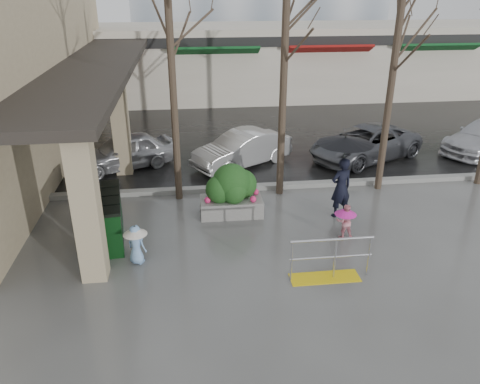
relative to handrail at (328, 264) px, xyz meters
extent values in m
plane|color=#51514F|center=(-1.36, 1.20, -0.38)|extent=(120.00, 120.00, 0.00)
cube|color=black|center=(-1.36, 23.20, -0.37)|extent=(120.00, 36.00, 0.01)
cube|color=gray|center=(-1.36, 5.20, -0.30)|extent=(120.00, 0.30, 0.15)
cube|color=#2D2823|center=(-6.16, 9.20, 3.25)|extent=(2.80, 18.00, 0.25)
cube|color=tan|center=(-5.26, 0.70, 1.37)|extent=(0.55, 0.55, 3.50)
cube|color=tan|center=(-5.26, 7.20, 1.37)|extent=(0.55, 0.55, 3.50)
cube|color=beige|center=(0.64, 19.20, 1.62)|extent=(34.00, 6.00, 4.00)
cube|color=maroon|center=(-7.36, 16.30, 2.47)|extent=(4.50, 1.68, 0.87)
cube|color=#0F4C1E|center=(-1.36, 16.30, 2.47)|extent=(4.50, 1.68, 0.87)
cube|color=maroon|center=(4.64, 16.30, 2.47)|extent=(4.50, 1.68, 0.87)
cube|color=#0F4C1E|center=(10.64, 16.30, 2.47)|extent=(4.50, 1.68, 0.87)
cube|color=black|center=(0.64, 16.30, 3.02)|extent=(34.00, 0.35, 0.50)
cube|color=yellow|center=(-0.06, 0.00, -0.37)|extent=(1.60, 0.50, 0.02)
cylinder|color=silver|center=(-0.86, 0.00, 0.12)|extent=(0.05, 0.05, 1.00)
cylinder|color=silver|center=(0.14, 0.00, 0.12)|extent=(0.05, 0.05, 1.00)
cylinder|color=silver|center=(0.94, 0.00, 0.12)|extent=(0.05, 0.05, 1.00)
cylinder|color=silver|center=(0.04, 0.00, 0.62)|extent=(1.90, 0.06, 0.06)
cylinder|color=silver|center=(0.04, 0.00, 0.17)|extent=(1.90, 0.04, 0.04)
cylinder|color=#382B21|center=(-3.36, 4.80, 3.02)|extent=(0.22, 0.22, 6.80)
cylinder|color=#382B21|center=(-0.16, 4.80, 3.12)|extent=(0.22, 0.22, 7.00)
cylinder|color=#382B21|center=(3.14, 4.80, 2.87)|extent=(0.22, 0.22, 6.50)
imported|color=black|center=(1.23, 3.02, 0.51)|extent=(0.74, 0.59, 1.77)
cylinder|color=black|center=(1.23, 3.02, 1.43)|extent=(0.02, 0.02, 1.12)
cone|color=black|center=(1.23, 3.02, 1.90)|extent=(1.54, 1.54, 0.18)
sphere|color=black|center=(1.23, 3.02, 2.01)|extent=(0.05, 0.05, 0.05)
imported|color=pink|center=(0.97, 1.77, 0.10)|extent=(0.51, 0.42, 0.96)
cylinder|color=black|center=(0.97, 1.77, 0.28)|extent=(0.02, 0.02, 0.41)
cone|color=#D8229F|center=(0.97, 1.77, 0.39)|extent=(0.58, 0.58, 0.18)
sphere|color=black|center=(0.97, 1.77, 0.50)|extent=(0.05, 0.05, 0.05)
imported|color=#7EABE1|center=(-4.36, 1.18, 0.12)|extent=(0.58, 0.53, 0.99)
cylinder|color=black|center=(-4.36, 1.18, 0.35)|extent=(0.02, 0.02, 0.46)
cone|color=silver|center=(-4.36, 1.18, 0.49)|extent=(0.58, 0.58, 0.18)
sphere|color=black|center=(-4.36, 1.18, 0.60)|extent=(0.05, 0.05, 0.05)
cube|color=gray|center=(-1.85, 3.49, -0.13)|extent=(1.79, 0.90, 0.49)
ellipsoid|color=#1B3912|center=(-1.85, 3.49, 0.61)|extent=(1.09, 0.98, 1.14)
sphere|color=#1B3912|center=(-2.20, 3.39, 0.47)|extent=(0.78, 0.78, 0.78)
sphere|color=#1B3912|center=(-1.50, 3.64, 0.49)|extent=(0.83, 0.83, 0.83)
cube|color=#0C3712|center=(-4.96, 1.63, 0.19)|extent=(0.52, 0.52, 1.13)
cube|color=black|center=(-4.96, 1.63, 0.81)|extent=(0.55, 0.55, 0.08)
cube|color=black|center=(-5.03, 2.19, 0.19)|extent=(0.52, 0.52, 1.13)
cube|color=black|center=(-5.03, 2.19, 0.81)|extent=(0.55, 0.55, 0.08)
cube|color=#0C3519|center=(-5.10, 2.75, 0.19)|extent=(0.52, 0.52, 1.13)
cube|color=black|center=(-5.10, 2.75, 0.81)|extent=(0.55, 0.55, 0.08)
cube|color=black|center=(-5.17, 3.32, 0.19)|extent=(0.52, 0.52, 1.13)
cube|color=black|center=(-5.17, 3.32, 0.81)|extent=(0.55, 0.55, 0.08)
imported|color=#A9AAAE|center=(-5.32, 7.68, 0.25)|extent=(3.98, 2.84, 1.26)
imported|color=silver|center=(-1.04, 7.46, 0.25)|extent=(3.96, 3.13, 1.26)
imported|color=#54565B|center=(3.68, 7.58, 0.25)|extent=(4.99, 3.86, 1.26)
camera|label=1|loc=(-3.06, -8.67, 5.80)|focal=35.00mm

